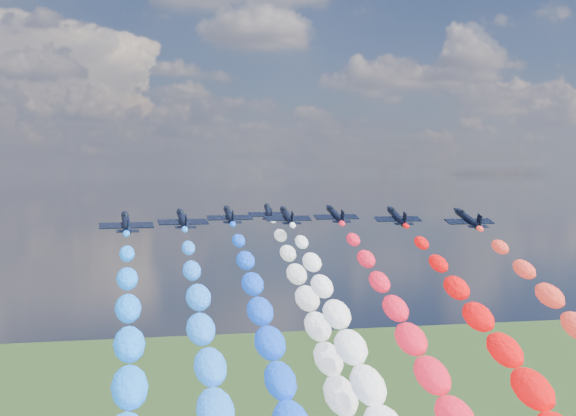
{
  "coord_description": "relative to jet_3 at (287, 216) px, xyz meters",
  "views": [
    {
      "loc": [
        -32.13,
        -148.18,
        115.16
      ],
      "look_at": [
        0.0,
        4.0,
        108.39
      ],
      "focal_mm": 48.09,
      "sensor_mm": 36.0,
      "label": 1
    }
  ],
  "objects": [
    {
      "name": "jet_5",
      "position": [
        11.41,
        3.26,
        0.0
      ],
      "size": [
        10.39,
        13.74,
        6.41
      ],
      "primitive_type": null,
      "rotation": [
        0.29,
        0.0,
        0.06
      ],
      "color": "black"
    },
    {
      "name": "jet_0",
      "position": [
        -33.27,
        -15.8,
        0.0
      ],
      "size": [
        10.37,
        13.73,
        6.41
      ],
      "primitive_type": null,
      "rotation": [
        0.29,
        0.0,
        0.06
      ],
      "color": "black"
    },
    {
      "name": "jet_4",
      "position": [
        -0.87,
        16.61,
        0.0
      ],
      "size": [
        10.51,
        13.83,
        6.41
      ],
      "primitive_type": null,
      "rotation": [
        0.29,
        0.0,
        -0.07
      ],
      "color": "black"
    },
    {
      "name": "trail_5",
      "position": [
        11.41,
        -55.69,
        -26.1
      ],
      "size": [
        6.92,
        114.33,
        56.0
      ],
      "primitive_type": null,
      "color": "red"
    },
    {
      "name": "jet_1",
      "position": [
        -22.47,
        -7.59,
        0.0
      ],
      "size": [
        10.42,
        13.76,
        6.41
      ],
      "primitive_type": null,
      "rotation": [
        0.29,
        0.0,
        0.06
      ],
      "color": "black"
    },
    {
      "name": "jet_3",
      "position": [
        0.0,
        0.0,
        0.0
      ],
      "size": [
        9.82,
        13.33,
        6.41
      ],
      "primitive_type": null,
      "rotation": [
        0.29,
        0.0,
        0.01
      ],
      "color": "black"
    },
    {
      "name": "trail_4",
      "position": [
        -0.87,
        -42.34,
        -26.1
      ],
      "size": [
        6.92,
        114.33,
        56.0
      ],
      "primitive_type": null,
      "color": "white"
    },
    {
      "name": "jet_6",
      "position": [
        21.92,
        -6.73,
        0.0
      ],
      "size": [
        9.79,
        13.31,
        6.41
      ],
      "primitive_type": null,
      "rotation": [
        0.29,
        0.0,
        -0.01
      ],
      "color": "black"
    },
    {
      "name": "jet_2",
      "position": [
        -11.56,
        5.43,
        0.0
      ],
      "size": [
        9.89,
        13.38,
        6.41
      ],
      "primitive_type": null,
      "rotation": [
        0.29,
        0.0,
        0.02
      ],
      "color": "black"
    },
    {
      "name": "jet_7",
      "position": [
        32.77,
        -17.54,
        0.0
      ],
      "size": [
        10.14,
        13.57,
        6.41
      ],
      "primitive_type": null,
      "rotation": [
        0.29,
        0.0,
        0.04
      ],
      "color": "black"
    }
  ]
}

